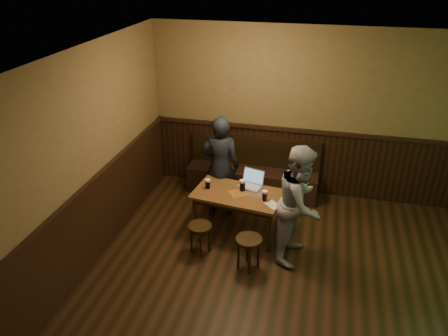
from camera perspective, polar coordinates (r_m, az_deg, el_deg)
name	(u,v)px	position (r m, az deg, el deg)	size (l,w,h in m)	color
room	(281,216)	(4.79, 7.48, -6.27)	(5.04, 6.04, 2.84)	black
bench	(253,176)	(7.49, 3.77, -1.02)	(2.20, 0.50, 0.95)	black
pub_table	(238,198)	(6.29, 1.81, -3.99)	(1.34, 0.87, 0.67)	#533817
stool_left	(200,231)	(6.02, -3.14, -8.18)	(0.41, 0.41, 0.44)	black
stool_right	(249,244)	(5.73, 3.25, -9.93)	(0.43, 0.43, 0.47)	black
pint_left	(208,184)	(6.31, -2.13, -2.11)	(0.10, 0.10, 0.15)	maroon
pint_mid	(242,185)	(6.26, 2.42, -2.29)	(0.11, 0.11, 0.17)	maroon
pint_right	(265,196)	(6.05, 5.34, -3.63)	(0.10, 0.10, 0.15)	maroon
laptop	(252,182)	(6.42, 3.62, -1.80)	(0.40, 0.36, 0.24)	silver
menu	(273,205)	(6.00, 6.41, -4.80)	(0.22, 0.15, 0.00)	silver
person_suit	(220,166)	(6.69, -0.47, 0.25)	(0.59, 0.39, 1.62)	black
person_grey	(300,204)	(5.80, 9.92, -4.62)	(0.79, 0.62, 1.63)	#939398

